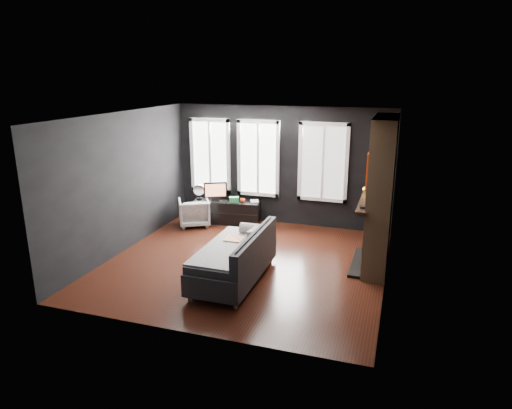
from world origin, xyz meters
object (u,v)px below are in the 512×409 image
(monitor, at_px, (215,190))
(mug, at_px, (243,200))
(book, at_px, (251,196))
(sofa, at_px, (233,256))
(armchair, at_px, (194,211))
(media_console, at_px, (227,212))
(mantel_vase, at_px, (368,188))

(monitor, xyz_separation_m, mug, (0.66, 0.02, -0.19))
(book, bearing_deg, sofa, -76.71)
(armchair, relative_size, media_console, 0.45)
(monitor, bearing_deg, sofa, -87.99)
(monitor, bearing_deg, mantel_vase, -42.43)
(media_console, distance_m, monitor, 0.58)
(media_console, bearing_deg, mantel_vase, -25.01)
(book, bearing_deg, mantel_vase, -23.09)
(mug, relative_size, mantel_vase, 0.54)
(mug, xyz_separation_m, mantel_vase, (2.86, -1.05, 0.74))
(armchair, bearing_deg, mug, 172.22)
(sofa, relative_size, book, 8.20)
(sofa, xyz_separation_m, media_console, (-1.25, 2.86, -0.17))
(mug, bearing_deg, media_console, 179.66)
(monitor, xyz_separation_m, mantel_vase, (3.53, -1.02, 0.56))
(sofa, distance_m, monitor, 3.23)
(sofa, height_order, media_console, sofa)
(book, bearing_deg, mug, -146.37)
(monitor, height_order, book, monitor)
(armchair, xyz_separation_m, mantel_vase, (3.90, -0.62, 0.99))
(media_console, xyz_separation_m, book, (0.55, 0.10, 0.39))
(media_console, bearing_deg, monitor, 178.09)
(sofa, distance_m, media_console, 3.12)
(mug, distance_m, mantel_vase, 3.14)
(mantel_vase, bearing_deg, mug, 159.89)
(mantel_vase, bearing_deg, monitor, 163.79)
(media_console, relative_size, mantel_vase, 7.33)
(sofa, bearing_deg, armchair, 128.11)
(monitor, distance_m, mug, 0.69)
(armchair, xyz_separation_m, book, (1.20, 0.53, 0.31))
(armchair, height_order, mantel_vase, mantel_vase)
(media_console, xyz_separation_m, monitor, (-0.28, -0.03, 0.51))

